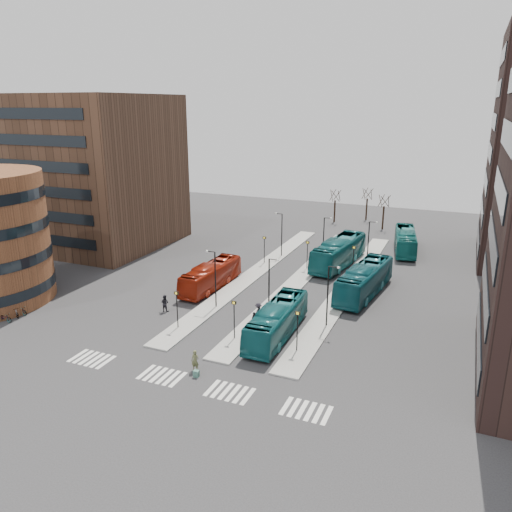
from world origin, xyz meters
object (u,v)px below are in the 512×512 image
at_px(bicycle_near, 4,318).
at_px(red_bus, 211,276).
at_px(teal_bus_b, 339,252).
at_px(bicycle_far, 20,310).
at_px(commuter_b, 254,320).
at_px(suitcase, 196,374).
at_px(commuter_c, 258,312).
at_px(teal_bus_a, 277,320).
at_px(bicycle_mid, 15,312).
at_px(teal_bus_c, 364,280).
at_px(teal_bus_d, 405,241).
at_px(commuter_a, 165,303).
at_px(traveller, 195,361).

bearing_deg(bicycle_near, red_bus, -46.21).
bearing_deg(teal_bus_b, bicycle_far, -125.38).
height_order(teal_bus_b, commuter_b, teal_bus_b).
distance_m(suitcase, commuter_c, 11.84).
distance_m(suitcase, red_bus, 19.91).
height_order(teal_bus_a, commuter_c, teal_bus_a).
bearing_deg(bicycle_mid, teal_bus_c, -37.49).
relative_size(teal_bus_c, commuter_b, 7.75).
height_order(teal_bus_d, commuter_c, teal_bus_d).
bearing_deg(commuter_c, teal_bus_d, -178.41).
xyz_separation_m(red_bus, teal_bus_d, (18.92, 24.49, 0.11)).
bearing_deg(bicycle_mid, suitcase, -77.54).
distance_m(bicycle_near, bicycle_mid, 1.29).
relative_size(red_bus, commuter_a, 5.97).
distance_m(traveller, commuter_c, 11.07).
height_order(red_bus, teal_bus_b, teal_bus_b).
relative_size(suitcase, bicycle_near, 0.32).
distance_m(commuter_c, bicycle_far, 24.41).
relative_size(teal_bus_d, commuter_c, 6.27).
height_order(teal_bus_c, commuter_b, teal_bus_c).
xyz_separation_m(teal_bus_c, teal_bus_d, (2.05, 19.61, -0.14)).
relative_size(commuter_a, commuter_b, 1.11).
relative_size(teal_bus_a, commuter_a, 6.24).
distance_m(teal_bus_a, traveller, 9.33).
xyz_separation_m(commuter_a, bicycle_mid, (-13.14, -7.22, -0.37)).
distance_m(commuter_a, bicycle_far, 14.69).
height_order(commuter_b, bicycle_near, commuter_b).
xyz_separation_m(teal_bus_b, teal_bus_d, (7.32, 10.26, -0.23)).
bearing_deg(commuter_b, red_bus, 50.20).
height_order(teal_bus_b, bicycle_mid, teal_bus_b).
height_order(teal_bus_d, commuter_a, teal_bus_d).
relative_size(teal_bus_d, commuter_a, 6.42).
distance_m(teal_bus_d, traveller, 43.25).
relative_size(red_bus, teal_bus_a, 0.96).
bearing_deg(commuter_b, teal_bus_c, -29.68).
bearing_deg(bicycle_near, teal_bus_c, -60.75).
relative_size(teal_bus_c, bicycle_near, 7.36).
xyz_separation_m(teal_bus_b, teal_bus_c, (5.27, -9.35, -0.09)).
bearing_deg(commuter_b, bicycle_far, 107.81).
height_order(teal_bus_b, commuter_a, teal_bus_b).
bearing_deg(teal_bus_c, teal_bus_d, 90.94).
relative_size(red_bus, teal_bus_d, 0.93).
bearing_deg(bicycle_mid, bicycle_near, -160.17).
height_order(suitcase, bicycle_mid, bicycle_mid).
bearing_deg(commuter_a, teal_bus_c, -145.72).
relative_size(commuter_a, bicycle_far, 1.05).
height_order(suitcase, commuter_a, commuter_a).
height_order(teal_bus_d, commuter_b, teal_bus_d).
distance_m(suitcase, bicycle_far, 22.89).
bearing_deg(bicycle_mid, commuter_c, -49.01).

